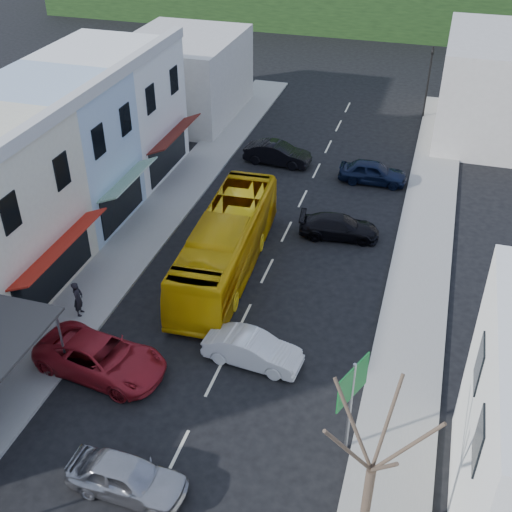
{
  "coord_description": "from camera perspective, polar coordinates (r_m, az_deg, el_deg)",
  "views": [
    {
      "loc": [
        7.11,
        -17.86,
        18.88
      ],
      "look_at": [
        0.0,
        6.0,
        2.2
      ],
      "focal_mm": 45.0,
      "sensor_mm": 36.0,
      "label": 1
    }
  ],
  "objects": [
    {
      "name": "shopfront_row",
      "position": [
        33.59,
        -21.49,
        5.03
      ],
      "size": [
        8.25,
        30.0,
        8.0
      ],
      "color": "white",
      "rests_on": "ground"
    },
    {
      "name": "car_silver",
      "position": [
        23.21,
        -11.39,
        -18.71
      ],
      "size": [
        4.44,
        1.91,
        1.4
      ],
      "primitive_type": "imported",
      "rotation": [
        0.0,
        0.0,
        1.55
      ],
      "color": "#A1A1A6",
      "rests_on": "ground"
    },
    {
      "name": "distant_block_right",
      "position": [
        50.42,
        20.82,
        13.93
      ],
      "size": [
        8.0,
        12.0,
        7.0
      ],
      "primitive_type": "cube",
      "color": "#B7B2A8",
      "rests_on": "ground"
    },
    {
      "name": "ground",
      "position": [
        26.94,
        -3.71,
        -10.76
      ],
      "size": [
        120.0,
        120.0,
        0.0
      ],
      "primitive_type": "plane",
      "color": "black",
      "rests_on": "ground"
    },
    {
      "name": "car_white",
      "position": [
        27.1,
        -0.3,
        -8.3
      ],
      "size": [
        4.54,
        2.19,
        1.4
      ],
      "primitive_type": "imported",
      "rotation": [
        0.0,
        0.0,
        1.48
      ],
      "color": "silver",
      "rests_on": "ground"
    },
    {
      "name": "direction_sign",
      "position": [
        23.13,
        8.35,
        -13.25
      ],
      "size": [
        1.54,
        2.02,
        4.16
      ],
      "primitive_type": null,
      "rotation": [
        0.0,
        0.0,
        -0.4
      ],
      "color": "#0E5820",
      "rests_on": "ground"
    },
    {
      "name": "sidewalk_left",
      "position": [
        36.65,
        -9.5,
        2.44
      ],
      "size": [
        3.0,
        52.0,
        0.15
      ],
      "primitive_type": "cube",
      "color": "gray",
      "rests_on": "ground"
    },
    {
      "name": "car_red",
      "position": [
        27.45,
        -13.61,
        -8.86
      ],
      "size": [
        4.82,
        2.51,
        1.4
      ],
      "primitive_type": "imported",
      "rotation": [
        0.0,
        0.0,
        1.43
      ],
      "color": "maroon",
      "rests_on": "ground"
    },
    {
      "name": "car_navy_mid",
      "position": [
        41.56,
        10.35,
        7.31
      ],
      "size": [
        4.45,
        1.92,
        1.4
      ],
      "primitive_type": "imported",
      "rotation": [
        0.0,
        0.0,
        1.6
      ],
      "color": "black",
      "rests_on": "ground"
    },
    {
      "name": "bus",
      "position": [
        31.99,
        -2.66,
        0.98
      ],
      "size": [
        3.08,
        11.71,
        3.1
      ],
      "primitive_type": "imported",
      "rotation": [
        0.0,
        0.0,
        0.05
      ],
      "color": "#E8B20B",
      "rests_on": "ground"
    },
    {
      "name": "pedestrian_left",
      "position": [
        30.36,
        -15.53,
        -3.71
      ],
      "size": [
        0.5,
        0.66,
        1.7
      ],
      "primitive_type": "imported",
      "rotation": [
        0.0,
        0.0,
        1.75
      ],
      "color": "black",
      "rests_on": "sidewalk_left"
    },
    {
      "name": "car_black_far",
      "position": [
        43.42,
        1.92,
        9.06
      ],
      "size": [
        4.49,
        2.03,
        1.4
      ],
      "primitive_type": "imported",
      "rotation": [
        0.0,
        0.0,
        1.52
      ],
      "color": "black",
      "rests_on": "ground"
    },
    {
      "name": "street_tree",
      "position": [
        19.26,
        10.22,
        -18.22
      ],
      "size": [
        3.41,
        3.41,
        7.72
      ],
      "primitive_type": null,
      "rotation": [
        0.0,
        0.0,
        -0.21
      ],
      "color": "#3B2E24",
      "rests_on": "ground"
    },
    {
      "name": "distant_block_left",
      "position": [
        51.28,
        -6.4,
        15.59
      ],
      "size": [
        8.0,
        10.0,
        6.0
      ],
      "primitive_type": "cube",
      "color": "#B7B2A8",
      "rests_on": "ground"
    },
    {
      "name": "car_black_near",
      "position": [
        35.48,
        7.42,
        2.69
      ],
      "size": [
        4.68,
        2.35,
        1.4
      ],
      "primitive_type": "imported",
      "rotation": [
        0.0,
        0.0,
        1.69
      ],
      "color": "black",
      "rests_on": "ground"
    },
    {
      "name": "traffic_signal",
      "position": [
        51.94,
        15.04,
        14.63
      ],
      "size": [
        0.76,
        1.2,
        5.51
      ],
      "primitive_type": null,
      "rotation": [
        0.0,
        0.0,
        3.23
      ],
      "color": "black",
      "rests_on": "ground"
    },
    {
      "name": "sidewalk_right",
      "position": [
        33.62,
        14.35,
        -1.4
      ],
      "size": [
        3.0,
        52.0,
        0.15
      ],
      "primitive_type": "cube",
      "color": "gray",
      "rests_on": "ground"
    }
  ]
}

